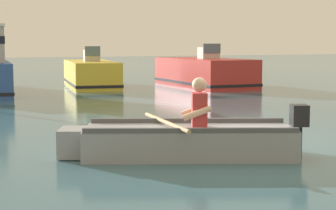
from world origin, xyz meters
TOP-DOWN VIEW (x-y plane):
  - ground_plane at (0.00, 0.00)m, footprint 120.00×120.00m
  - rowboat_with_person at (-1.18, -0.82)m, footprint 3.57×2.39m
  - moored_boat_yellow at (1.38, 12.76)m, footprint 2.41×4.96m
  - moored_boat_red at (5.50, 11.15)m, footprint 2.18×5.10m

SIDE VIEW (x-z plane):
  - ground_plane at x=0.00m, z-range 0.00..0.00m
  - rowboat_with_person at x=-1.18m, z-range -0.34..0.85m
  - moored_boat_yellow at x=1.38m, z-range -0.31..1.27m
  - moored_boat_red at x=5.50m, z-range -0.31..1.37m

